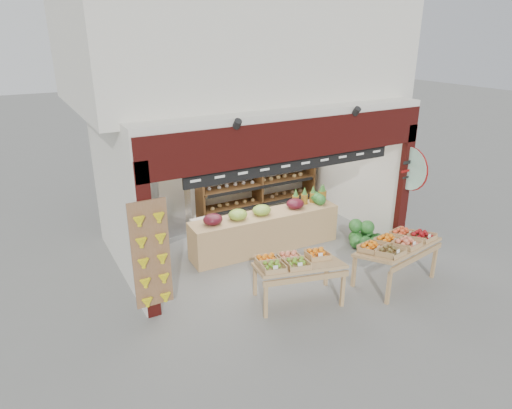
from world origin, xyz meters
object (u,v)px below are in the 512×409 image
object	(u,v)px
cardboard_stack	(210,237)
back_shelving	(258,168)
watermelon_pile	(365,237)
refrigerator	(166,195)
mid_counter	(265,230)
display_table_left	(293,263)
display_table_right	(397,244)

from	to	relation	value
cardboard_stack	back_shelving	bearing A→B (deg)	32.99
back_shelving	watermelon_pile	bearing A→B (deg)	-67.45
back_shelving	cardboard_stack	distance (m)	2.39
refrigerator	back_shelving	bearing A→B (deg)	-14.77
back_shelving	watermelon_pile	distance (m)	3.12
mid_counter	display_table_left	size ratio (longest dim) A/B	2.02
back_shelving	cardboard_stack	bearing A→B (deg)	-147.01
back_shelving	refrigerator	distance (m)	2.42
refrigerator	cardboard_stack	bearing A→B (deg)	-79.65
display_table_left	display_table_right	world-z (taller)	display_table_right
refrigerator	display_table_right	distance (m)	5.02
back_shelving	cardboard_stack	world-z (taller)	back_shelving
back_shelving	mid_counter	size ratio (longest dim) A/B	0.96
mid_counter	display_table_right	distance (m)	2.76
cardboard_stack	display_table_right	bearing A→B (deg)	-50.71
cardboard_stack	display_table_right	world-z (taller)	display_table_right
back_shelving	display_table_right	bearing A→B (deg)	-82.03
watermelon_pile	display_table_right	bearing A→B (deg)	-111.33
display_table_left	mid_counter	bearing A→B (deg)	73.04
mid_counter	watermelon_pile	bearing A→B (deg)	-25.29
cardboard_stack	display_table_right	distance (m)	3.85
mid_counter	watermelon_pile	xyz separation A→B (m)	(1.97, -0.93, -0.23)
back_shelving	display_table_right	distance (m)	4.21
mid_counter	display_table_left	xyz separation A→B (m)	(-0.59, -1.94, 0.28)
display_table_left	cardboard_stack	bearing A→B (deg)	99.15
refrigerator	display_table_left	bearing A→B (deg)	-92.57
display_table_left	watermelon_pile	bearing A→B (deg)	21.64
display_table_right	refrigerator	bearing A→B (deg)	126.60
refrigerator	cardboard_stack	size ratio (longest dim) A/B	1.95
cardboard_stack	mid_counter	distance (m)	1.19
cardboard_stack	watermelon_pile	size ratio (longest dim) A/B	1.32
cardboard_stack	watermelon_pile	xyz separation A→B (m)	(2.97, -1.54, -0.04)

